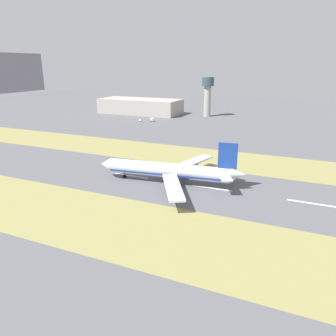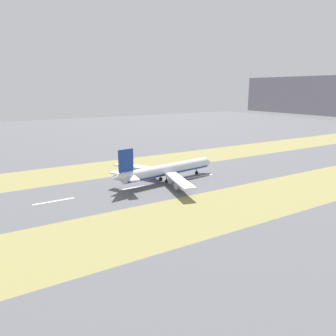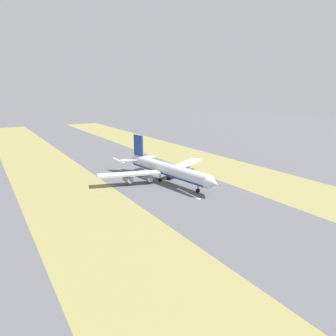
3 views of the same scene
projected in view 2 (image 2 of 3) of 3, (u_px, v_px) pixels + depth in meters
The scene contains 7 objects.
ground_plane at pixel (165, 182), 172.92m from camera, with size 800.00×800.00×0.00m, color #56565B.
grass_median_west at pixel (129, 166), 210.12m from camera, with size 40.00×600.00×0.01m, color olive.
grass_median_east at pixel (221, 208), 135.72m from camera, with size 40.00×600.00×0.01m, color olive.
centreline_dash_near at pixel (54, 201), 143.70m from camera, with size 1.20×18.00×0.01m, color silver.
centreline_dash_mid at pixel (136, 187), 164.11m from camera, with size 1.20×18.00×0.01m, color silver.
centreline_dash_far at pixel (200, 176), 184.52m from camera, with size 1.20×18.00×0.01m, color silver.
airplane_main_jet at pixel (165, 170), 173.09m from camera, with size 63.58×67.14×20.20m.
Camera 2 is at (142.21, -86.06, 48.26)m, focal length 35.00 mm.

